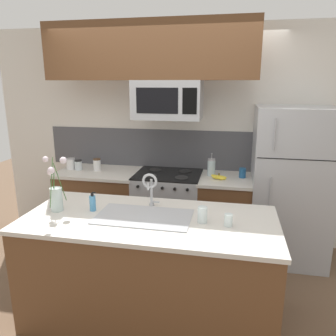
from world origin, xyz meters
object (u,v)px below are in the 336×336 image
(french_press, at_px, (211,167))
(sink_faucet, at_px, (150,185))
(stove_range, at_px, (168,211))
(microwave, at_px, (168,100))
(banana_bunch, at_px, (219,177))
(drinking_glass, at_px, (202,215))
(storage_jar_short, at_px, (97,165))
(flower_vase, at_px, (56,194))
(refrigerator, at_px, (290,186))
(spare_glass, at_px, (228,220))
(storage_jar_medium, at_px, (78,165))
(coffee_tin, at_px, (242,173))
(storage_jar_tall, at_px, (71,164))
(dish_soap_bottle, at_px, (93,203))

(french_press, height_order, sink_faucet, sink_faucet)
(stove_range, height_order, microwave, microwave)
(banana_bunch, distance_m, drinking_glass, 1.20)
(storage_jar_short, height_order, flower_vase, flower_vase)
(drinking_glass, bearing_deg, refrigerator, 56.79)
(spare_glass, bearing_deg, refrigerator, 63.92)
(microwave, distance_m, storage_jar_short, 1.18)
(storage_jar_medium, height_order, flower_vase, flower_vase)
(stove_range, xyz_separation_m, spare_glass, (0.72, -1.29, 0.50))
(refrigerator, distance_m, coffee_tin, 0.53)
(microwave, relative_size, refrigerator, 0.43)
(storage_jar_tall, bearing_deg, storage_jar_medium, -7.74)
(storage_jar_short, bearing_deg, microwave, -2.37)
(storage_jar_medium, height_order, french_press, french_press)
(storage_jar_short, xyz_separation_m, french_press, (1.38, 0.04, 0.03))
(storage_jar_tall, xyz_separation_m, french_press, (1.73, 0.04, 0.03))
(microwave, bearing_deg, stove_range, 90.16)
(microwave, relative_size, flower_vase, 1.51)
(microwave, bearing_deg, coffee_tin, 4.80)
(banana_bunch, xyz_separation_m, flower_vase, (-1.28, -1.20, 0.12))
(sink_faucet, bearing_deg, spare_glass, -20.98)
(drinking_glass, bearing_deg, banana_bunch, 86.85)
(microwave, height_order, dish_soap_bottle, microwave)
(coffee_tin, relative_size, spare_glass, 1.15)
(microwave, bearing_deg, banana_bunch, -3.79)
(storage_jar_tall, height_order, storage_jar_short, storage_jar_short)
(storage_jar_short, bearing_deg, refrigerator, 0.11)
(sink_faucet, bearing_deg, refrigerator, 38.84)
(drinking_glass, height_order, flower_vase, flower_vase)
(storage_jar_short, relative_size, french_press, 0.56)
(stove_range, distance_m, french_press, 0.74)
(refrigerator, distance_m, flower_vase, 2.43)
(microwave, height_order, storage_jar_short, microwave)
(sink_faucet, relative_size, dish_soap_bottle, 1.85)
(flower_vase, bearing_deg, spare_glass, -1.03)
(coffee_tin, xyz_separation_m, drinking_glass, (-0.32, -1.31, 0.01))
(flower_vase, bearing_deg, refrigerator, 31.98)
(storage_jar_tall, bearing_deg, spare_glass, -33.74)
(stove_range, relative_size, banana_bunch, 4.89)
(storage_jar_medium, relative_size, banana_bunch, 0.64)
(refrigerator, relative_size, flower_vase, 3.48)
(stove_range, xyz_separation_m, storage_jar_short, (-0.89, 0.02, 0.52))
(storage_jar_tall, relative_size, sink_faucet, 0.44)
(banana_bunch, bearing_deg, drinking_glass, -93.15)
(french_press, height_order, spare_glass, french_press)
(storage_jar_tall, xyz_separation_m, banana_bunch, (1.82, -0.08, -0.05))
(stove_range, height_order, french_press, french_press)
(spare_glass, bearing_deg, drinking_glass, 171.81)
(storage_jar_medium, distance_m, banana_bunch, 1.72)
(refrigerator, xyz_separation_m, storage_jar_tall, (-2.59, -0.00, 0.12))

